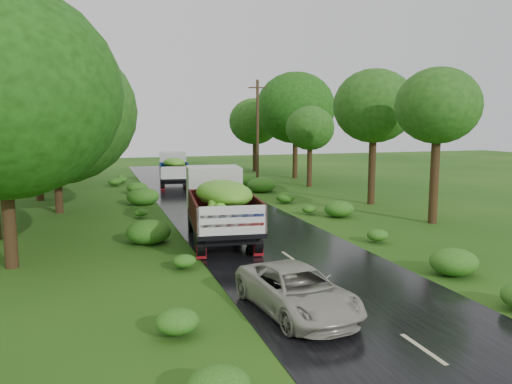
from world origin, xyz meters
name	(u,v)px	position (x,y,z in m)	size (l,w,h in m)	color
ground	(340,292)	(0.00, 0.00, 0.00)	(120.00, 120.00, 0.00)	#18460F
road	(281,251)	(0.00, 5.00, 0.01)	(6.50, 80.00, 0.02)	black
road_lines	(272,245)	(0.00, 6.00, 0.02)	(0.12, 69.60, 0.00)	#BFB78C
truck_near	(219,201)	(-1.80, 7.72, 1.68)	(3.29, 7.29, 2.96)	black
truck_far	(174,167)	(-0.91, 26.58, 1.46)	(2.83, 6.34, 2.58)	black
car	(297,290)	(-1.86, -1.14, 0.63)	(2.01, 4.36, 1.21)	#A9A696
utility_pole	(258,131)	(5.83, 25.83, 4.32)	(1.46, 0.36, 8.39)	#382616
trees_left	(36,95)	(-10.05, 20.76, 6.65)	(6.47, 33.54, 9.58)	black
trees_right	(311,115)	(9.50, 23.46, 5.59)	(5.04, 31.10, 7.96)	black
shrubs	(224,206)	(0.00, 14.00, 0.35)	(11.90, 44.00, 0.70)	#255814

